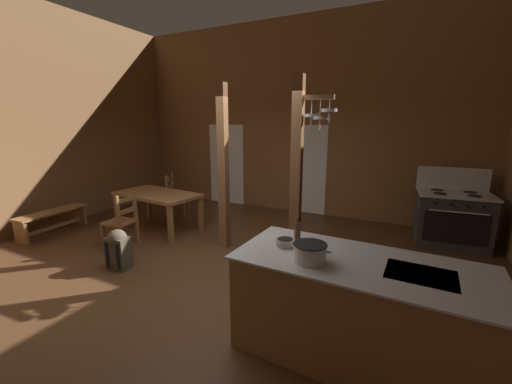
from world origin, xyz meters
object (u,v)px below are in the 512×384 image
at_px(stove_range, 451,218).
at_px(mixing_bowl_on_counter, 285,242).
at_px(backpack, 118,248).
at_px(stockpot_on_counter, 310,252).
at_px(ladderback_chair_near_window, 122,221).
at_px(bottle_tall_on_counter, 297,230).
at_px(kitchen_island, 356,310).
at_px(dining_table, 157,197).
at_px(bench_along_left_wall, 53,218).
at_px(ladderback_chair_by_post, 176,196).

xyz_separation_m(stove_range, mixing_bowl_on_counter, (-1.78, -3.44, 0.48)).
relative_size(backpack, stockpot_on_counter, 1.64).
height_order(backpack, stockpot_on_counter, stockpot_on_counter).
relative_size(stove_range, mixing_bowl_on_counter, 7.08).
bearing_deg(ladderback_chair_near_window, bottle_tall_on_counter, -11.03).
relative_size(kitchen_island, dining_table, 1.23).
bearing_deg(ladderback_chair_near_window, backpack, -44.70).
bearing_deg(bench_along_left_wall, stockpot_on_counter, -10.36).
bearing_deg(kitchen_island, stockpot_on_counter, -155.54).
bearing_deg(kitchen_island, backpack, 174.91).
distance_m(stockpot_on_counter, bottle_tall_on_counter, 0.52).
distance_m(dining_table, ladderback_chair_near_window, 1.00).
xyz_separation_m(ladderback_chair_by_post, backpack, (1.05, -2.53, -0.14)).
relative_size(dining_table, stockpot_on_counter, 4.96).
height_order(kitchen_island, mixing_bowl_on_counter, mixing_bowl_on_counter).
height_order(bench_along_left_wall, bottle_tall_on_counter, bottle_tall_on_counter).
bearing_deg(stove_range, dining_table, -162.88).
xyz_separation_m(dining_table, bench_along_left_wall, (-1.66, -1.09, -0.35)).
distance_m(dining_table, stockpot_on_counter, 4.28).
relative_size(ladderback_chair_near_window, mixing_bowl_on_counter, 5.10).
height_order(dining_table, ladderback_chair_near_window, ladderback_chair_near_window).
xyz_separation_m(backpack, stockpot_on_counter, (2.99, -0.48, 0.69)).
bearing_deg(stockpot_on_counter, stove_range, 68.28).
bearing_deg(dining_table, bottle_tall_on_counter, -25.26).
distance_m(bench_along_left_wall, mixing_bowl_on_counter, 5.17).
xyz_separation_m(stove_range, dining_table, (-5.18, -1.60, 0.17)).
bearing_deg(dining_table, stockpot_on_counter, -29.18).
bearing_deg(mixing_bowl_on_counter, kitchen_island, -4.41).
height_order(stove_range, ladderback_chair_by_post, stove_range).
bearing_deg(mixing_bowl_on_counter, ladderback_chair_by_post, 143.31).
relative_size(bench_along_left_wall, backpack, 2.22).
bearing_deg(bottle_tall_on_counter, mixing_bowl_on_counter, -103.52).
distance_m(ladderback_chair_by_post, bench_along_left_wall, 2.43).
height_order(stove_range, bench_along_left_wall, stove_range).
xyz_separation_m(dining_table, backpack, (0.73, -1.60, -0.34)).
bearing_deg(kitchen_island, ladderback_chair_near_window, 167.04).
xyz_separation_m(mixing_bowl_on_counter, bottle_tall_on_counter, (0.05, 0.21, 0.06)).
relative_size(ladderback_chair_near_window, backpack, 1.59).
bearing_deg(mixing_bowl_on_counter, ladderback_chair_near_window, 165.28).
distance_m(backpack, stockpot_on_counter, 3.11).
distance_m(ladderback_chair_near_window, bench_along_left_wall, 1.77).
bearing_deg(kitchen_island, stove_range, 72.95).
height_order(bench_along_left_wall, stockpot_on_counter, stockpot_on_counter).
distance_m(stove_range, backpack, 5.49).
distance_m(dining_table, mixing_bowl_on_counter, 3.88).
xyz_separation_m(stove_range, backpack, (-4.46, -3.19, -0.17)).
height_order(ladderback_chair_near_window, ladderback_chair_by_post, same).
xyz_separation_m(ladderback_chair_by_post, bench_along_left_wall, (-1.34, -2.02, -0.15)).
bearing_deg(mixing_bowl_on_counter, backpack, 174.73).
xyz_separation_m(stove_range, bench_along_left_wall, (-6.85, -2.69, -0.18)).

